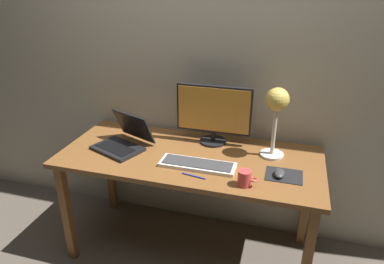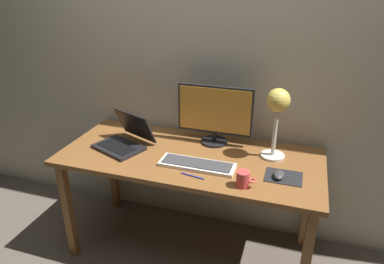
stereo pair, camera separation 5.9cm
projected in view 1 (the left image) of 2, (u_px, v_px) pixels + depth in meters
name	position (u px, v px, depth m)	size (l,w,h in m)	color
ground_plane	(190.00, 248.00, 2.47)	(4.80, 4.80, 0.00)	brown
back_wall	(207.00, 51.00, 2.28)	(4.80, 0.06, 2.60)	#B2A893
desk	(190.00, 166.00, 2.20)	(1.60, 0.70, 0.74)	brown
monitor	(214.00, 112.00, 2.24)	(0.49, 0.17, 0.39)	black
keyboard_main	(197.00, 164.00, 2.03)	(0.44, 0.14, 0.03)	silver
laptop	(125.00, 138.00, 2.25)	(0.39, 0.39, 0.22)	black
desk_lamp	(277.00, 107.00, 2.03)	(0.15, 0.15, 0.43)	beige
mousepad	(284.00, 175.00, 1.94)	(0.20, 0.16, 0.00)	black
mouse	(279.00, 173.00, 1.92)	(0.06, 0.10, 0.03)	#38383A
coffee_mug	(245.00, 178.00, 1.83)	(0.11, 0.07, 0.09)	#CC3F3F
pen	(194.00, 176.00, 1.93)	(0.01, 0.01, 0.14)	#2633A5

